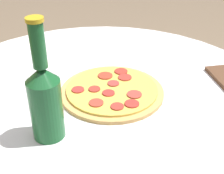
# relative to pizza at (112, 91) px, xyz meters

# --- Properties ---
(table) EXTENTS (1.03, 1.03, 0.72)m
(table) POSITION_rel_pizza_xyz_m (-0.01, 0.03, -0.19)
(table) COLOR white
(table) RESTS_ON ground_plane
(pizza) EXTENTS (0.28, 0.28, 0.02)m
(pizza) POSITION_rel_pizza_xyz_m (0.00, 0.00, 0.00)
(pizza) COLOR tan
(pizza) RESTS_ON table
(beer_bottle) EXTENTS (0.07, 0.07, 0.28)m
(beer_bottle) POSITION_rel_pizza_xyz_m (-0.20, 0.10, 0.09)
(beer_bottle) COLOR #195628
(beer_bottle) RESTS_ON table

